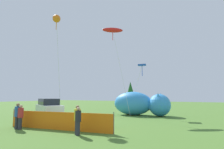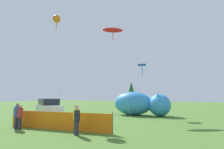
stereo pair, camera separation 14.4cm
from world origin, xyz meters
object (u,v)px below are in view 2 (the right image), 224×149
(spectator_in_white_shirt, at_px, (20,116))
(kite_red_lizard, at_px, (113,30))
(spectator_in_green_shirt, at_px, (76,118))
(kite_orange_flower, at_px, (57,19))
(spectator_in_blue_shirt, at_px, (77,120))
(kite_blue_box, at_px, (142,66))
(folding_chair, at_px, (104,119))
(spectator_in_grey_shirt, at_px, (17,115))
(inflatable_cat, at_px, (140,104))
(parked_car, at_px, (49,108))

(spectator_in_white_shirt, xyz_separation_m, kite_red_lizard, (1.69, 10.61, 9.50))
(spectator_in_green_shirt, distance_m, kite_orange_flower, 13.20)
(spectator_in_blue_shirt, bearing_deg, kite_orange_flower, 145.43)
(spectator_in_blue_shirt, height_order, kite_blue_box, kite_blue_box)
(folding_chair, bearing_deg, kite_orange_flower, -14.91)
(spectator_in_grey_shirt, relative_size, kite_blue_box, 0.30)
(inflatable_cat, distance_m, kite_blue_box, 4.58)
(inflatable_cat, distance_m, spectator_in_grey_shirt, 13.11)
(spectator_in_blue_shirt, relative_size, kite_blue_box, 0.27)
(spectator_in_green_shirt, bearing_deg, spectator_in_white_shirt, -173.34)
(inflatable_cat, bearing_deg, kite_blue_box, -51.48)
(kite_orange_flower, bearing_deg, spectator_in_white_shirt, -63.88)
(kite_blue_box, bearing_deg, kite_red_lizard, -163.41)
(parked_car, xyz_separation_m, kite_blue_box, (8.10, 6.31, 4.81))
(kite_orange_flower, height_order, kite_red_lizard, kite_orange_flower)
(kite_blue_box, bearing_deg, inflatable_cat, 133.32)
(kite_orange_flower, bearing_deg, kite_blue_box, 38.10)
(kite_blue_box, bearing_deg, spectator_in_white_shirt, -113.48)
(folding_chair, height_order, spectator_in_blue_shirt, spectator_in_blue_shirt)
(kite_red_lizard, bearing_deg, spectator_in_blue_shirt, -73.60)
(spectator_in_green_shirt, relative_size, kite_blue_box, 0.29)
(spectator_in_grey_shirt, height_order, spectator_in_white_shirt, spectator_in_grey_shirt)
(spectator_in_grey_shirt, bearing_deg, parked_car, 117.06)
(spectator_in_white_shirt, relative_size, kite_blue_box, 0.28)
(folding_chair, bearing_deg, spectator_in_grey_shirt, 36.84)
(parked_car, relative_size, spectator_in_white_shirt, 2.72)
(spectator_in_white_shirt, distance_m, kite_blue_box, 13.56)
(spectator_in_white_shirt, xyz_separation_m, kite_orange_flower, (-2.71, 5.53, 9.86))
(spectator_in_blue_shirt, bearing_deg, kite_blue_box, 88.18)
(inflatable_cat, relative_size, kite_orange_flower, 0.61)
(folding_chair, height_order, kite_blue_box, kite_blue_box)
(spectator_in_green_shirt, height_order, kite_orange_flower, kite_orange_flower)
(inflatable_cat, distance_m, kite_red_lizard, 9.68)
(folding_chair, bearing_deg, spectator_in_white_shirt, 38.99)
(parked_car, distance_m, spectator_in_grey_shirt, 5.95)
(folding_chair, height_order, kite_orange_flower, kite_orange_flower)
(spectator_in_grey_shirt, xyz_separation_m, kite_red_lizard, (2.04, 10.60, 9.44))
(spectator_in_white_shirt, xyz_separation_m, kite_blue_box, (5.04, 11.60, 4.88))
(folding_chair, xyz_separation_m, spectator_in_grey_shirt, (-4.82, -3.88, 0.43))
(parked_car, height_order, kite_orange_flower, kite_orange_flower)
(parked_car, height_order, inflatable_cat, inflatable_cat)
(folding_chair, bearing_deg, kite_blue_box, -96.23)
(folding_chair, bearing_deg, spectator_in_blue_shirt, 91.69)
(kite_orange_flower, bearing_deg, parked_car, -146.63)
(kite_red_lizard, bearing_deg, parked_car, -131.81)
(spectator_in_green_shirt, distance_m, kite_blue_box, 12.10)
(parked_car, bearing_deg, kite_orange_flower, 60.50)
(inflatable_cat, height_order, kite_red_lizard, kite_red_lizard)
(kite_blue_box, bearing_deg, spectator_in_blue_shirt, -91.82)
(spectator_in_blue_shirt, xyz_separation_m, kite_blue_box, (0.35, 11.18, 4.91))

